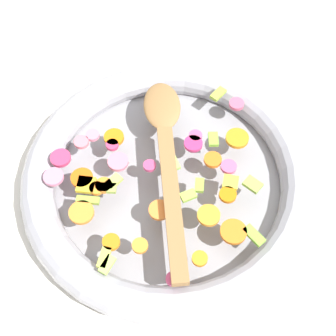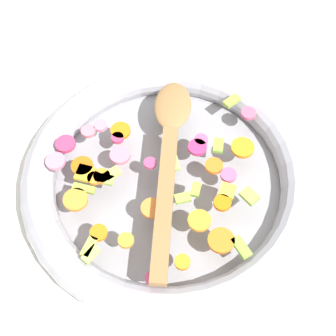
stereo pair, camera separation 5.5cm
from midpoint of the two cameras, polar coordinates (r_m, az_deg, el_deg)
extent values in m
plane|color=silver|center=(0.71, -2.21, -2.24)|extent=(4.00, 4.00, 0.00)
cylinder|color=gray|center=(0.70, -2.22, -2.01)|extent=(0.38, 0.38, 0.01)
torus|color=#9E9EA5|center=(0.69, -2.28, -1.23)|extent=(0.43, 0.43, 0.05)
cylinder|color=orange|center=(0.62, -9.49, -9.09)|extent=(0.03, 0.03, 0.01)
cylinder|color=orange|center=(0.61, -6.02, -9.59)|extent=(0.02, 0.02, 0.01)
cylinder|color=orange|center=(0.62, 5.47, -7.92)|extent=(0.04, 0.04, 0.01)
cylinder|color=orange|center=(0.67, 3.16, 0.86)|extent=(0.04, 0.04, 0.01)
cylinder|color=orange|center=(0.63, 2.49, -5.97)|extent=(0.04, 0.04, 0.01)
cylinder|color=orange|center=(0.64, 4.89, -3.44)|extent=(0.03, 0.03, 0.01)
cylinder|color=orange|center=(0.66, -10.22, -2.26)|extent=(0.03, 0.03, 0.01)
cylinder|color=orange|center=(0.67, -12.76, -1.37)|extent=(0.04, 0.04, 0.01)
cylinder|color=orange|center=(0.69, 6.21, 3.48)|extent=(0.04, 0.04, 0.01)
cylinder|color=orange|center=(0.63, -3.53, -5.32)|extent=(0.04, 0.04, 0.01)
cylinder|color=orange|center=(0.60, 1.26, -11.18)|extent=(0.02, 0.02, 0.01)
cylinder|color=orange|center=(0.66, -11.08, -2.62)|extent=(0.03, 0.03, 0.01)
cylinder|color=orange|center=(0.70, -8.84, 3.56)|extent=(0.04, 0.04, 0.01)
cylinder|color=orange|center=(0.64, -12.92, -5.49)|extent=(0.04, 0.04, 0.01)
cube|color=#9DC03E|center=(0.74, 4.03, 8.87)|extent=(0.03, 0.01, 0.01)
cube|color=#BCC84C|center=(0.61, -10.37, -10.88)|extent=(0.03, 0.02, 0.01)
cube|color=#82C03B|center=(0.62, 7.87, -8.40)|extent=(0.02, 0.03, 0.01)
cube|color=#85C33B|center=(0.69, 3.30, 3.38)|extent=(0.03, 0.03, 0.01)
cube|color=#A7D15D|center=(0.67, -1.68, 0.44)|extent=(0.02, 0.03, 0.01)
cube|color=#A7CA4F|center=(0.65, -9.79, -2.58)|extent=(0.03, 0.03, 0.01)
cube|color=#92BD46|center=(0.64, 0.04, -3.56)|extent=(0.03, 0.02, 0.01)
cube|color=#8EB33A|center=(0.65, -12.14, -4.01)|extent=(0.03, 0.03, 0.01)
cube|color=#B6CC54|center=(0.66, -9.00, -1.79)|extent=(0.02, 0.01, 0.01)
cube|color=#93BF48|center=(0.65, 7.95, -2.16)|extent=(0.02, 0.02, 0.01)
cube|color=#88AF3C|center=(0.65, 1.45, -2.30)|extent=(0.02, 0.02, 0.01)
cube|color=#ADDB5B|center=(0.61, -10.03, -11.73)|extent=(0.03, 0.02, 0.01)
cylinder|color=#D55781|center=(0.66, 5.09, -0.02)|extent=(0.03, 0.03, 0.01)
cylinder|color=pink|center=(0.71, -11.38, 3.81)|extent=(0.03, 0.03, 0.01)
cylinder|color=#D73964|center=(0.69, -9.07, 2.64)|extent=(0.03, 0.03, 0.01)
cylinder|color=pink|center=(0.68, -16.04, -1.20)|extent=(0.04, 0.04, 0.01)
cylinder|color=#CA3661|center=(0.69, -15.18, 1.04)|extent=(0.04, 0.04, 0.01)
cylinder|color=#D0507F|center=(0.69, 1.11, 3.77)|extent=(0.03, 0.03, 0.01)
cylinder|color=#D25775|center=(0.73, 6.53, 7.43)|extent=(0.02, 0.02, 0.01)
cylinder|color=#D04272|center=(0.67, -4.61, 0.12)|extent=(0.02, 0.02, 0.01)
cylinder|color=pink|center=(0.67, -8.43, 0.59)|extent=(0.04, 0.04, 0.01)
cylinder|color=#C9306A|center=(0.68, 0.79, 2.84)|extent=(0.04, 0.04, 0.01)
cylinder|color=#E14C7F|center=(0.59, -2.09, -13.57)|extent=(0.03, 0.03, 0.01)
cylinder|color=#E97582|center=(0.70, -12.72, 2.95)|extent=(0.03, 0.03, 0.01)
cube|color=yellow|center=(0.65, 5.27, -1.91)|extent=(0.03, 0.03, 0.01)
cube|color=yellow|center=(0.66, -12.29, -2.19)|extent=(0.03, 0.03, 0.01)
cube|color=olive|center=(0.63, -2.03, -4.08)|extent=(0.17, 0.19, 0.01)
ellipsoid|color=olive|center=(0.71, -2.95, 7.46)|extent=(0.10, 0.10, 0.01)
camera|label=1|loc=(0.03, -92.36, -3.90)|focal=50.00mm
camera|label=2|loc=(0.03, 87.64, 3.90)|focal=50.00mm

